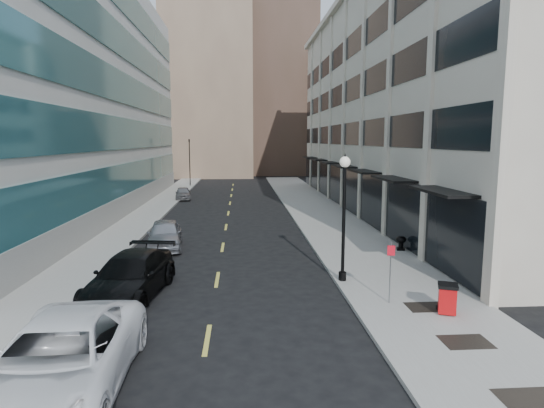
{
  "coord_description": "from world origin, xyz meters",
  "views": [
    {
      "loc": [
        1.07,
        -11.18,
        6.02
      ],
      "look_at": [
        2.65,
        11.89,
        2.74
      ],
      "focal_mm": 30.0,
      "sensor_mm": 36.0,
      "label": 1
    }
  ],
  "objects": [
    {
      "name": "car_black_pickup",
      "position": [
        -3.2,
        6.0,
        0.83
      ],
      "size": [
        3.1,
        6.0,
        1.66
      ],
      "primitive_type": "imported",
      "rotation": [
        0.0,
        0.0,
        -0.14
      ],
      "color": "black",
      "rests_on": "ground"
    },
    {
      "name": "car_white_van",
      "position": [
        -3.2,
        -0.85,
        0.9
      ],
      "size": [
        3.15,
        6.58,
        1.81
      ],
      "primitive_type": "imported",
      "rotation": [
        0.0,
        0.0,
        0.02
      ],
      "color": "white",
      "rests_on": "ground"
    },
    {
      "name": "grate_far",
      "position": [
        7.6,
        3.8,
        0.15
      ],
      "size": [
        1.4,
        1.0,
        0.01
      ],
      "primitive_type": "cube",
      "color": "black",
      "rests_on": "sidewalk_right"
    },
    {
      "name": "car_silver_sedan",
      "position": [
        -3.2,
        14.0,
        0.79
      ],
      "size": [
        2.37,
        4.8,
        1.57
      ],
      "primitive_type": "imported",
      "rotation": [
        0.0,
        0.0,
        0.11
      ],
      "color": "gray",
      "rests_on": "ground"
    },
    {
      "name": "skyline_stone",
      "position": [
        18.0,
        66.0,
        10.0
      ],
      "size": [
        10.0,
        14.0,
        20.0
      ],
      "primitive_type": "cube",
      "color": "beige",
      "rests_on": "ground"
    },
    {
      "name": "sidewalk_left",
      "position": [
        -6.5,
        20.0,
        0.07
      ],
      "size": [
        3.0,
        80.0,
        0.15
      ],
      "primitive_type": "cube",
      "color": "gray",
      "rests_on": "ground"
    },
    {
      "name": "sidewalk_right",
      "position": [
        7.5,
        20.0,
        0.07
      ],
      "size": [
        5.0,
        80.0,
        0.15
      ],
      "primitive_type": "cube",
      "color": "gray",
      "rests_on": "ground"
    },
    {
      "name": "traffic_signal",
      "position": [
        -5.5,
        48.0,
        5.72
      ],
      "size": [
        0.66,
        0.66,
        6.98
      ],
      "color": "black",
      "rests_on": "ground"
    },
    {
      "name": "grate_near",
      "position": [
        7.6,
        -2.0,
        0.15
      ],
      "size": [
        1.4,
        1.0,
        0.01
      ],
      "primitive_type": "cube",
      "color": "black",
      "rests_on": "sidewalk_right"
    },
    {
      "name": "car_grey_sedan",
      "position": [
        -4.8,
        35.0,
        0.64
      ],
      "size": [
        1.95,
        3.9,
        1.28
      ],
      "primitive_type": "imported",
      "rotation": [
        0.0,
        0.0,
        0.12
      ],
      "color": "slate",
      "rests_on": "ground"
    },
    {
      "name": "urn_planter",
      "position": [
        9.6,
        12.08,
        0.62
      ],
      "size": [
        0.55,
        0.55,
        0.77
      ],
      "rotation": [
        0.0,
        0.0,
        -0.27
      ],
      "color": "black",
      "rests_on": "sidewalk_right"
    },
    {
      "name": "building_right",
      "position": [
        16.94,
        26.99,
        8.99
      ],
      "size": [
        15.3,
        46.5,
        18.25
      ],
      "color": "beige",
      "rests_on": "ground"
    },
    {
      "name": "trash_bin",
      "position": [
        8.02,
        3.18,
        0.71
      ],
      "size": [
        0.83,
        0.83,
        1.04
      ],
      "rotation": [
        0.0,
        0.0,
        -0.38
      ],
      "color": "#BC0C0F",
      "rests_on": "sidewalk_right"
    },
    {
      "name": "skyline_tan_near",
      "position": [
        -4.0,
        68.0,
        14.0
      ],
      "size": [
        14.0,
        18.0,
        28.0
      ],
      "primitive_type": "cube",
      "color": "#90785E",
      "rests_on": "ground"
    },
    {
      "name": "lamppost",
      "position": [
        5.3,
        7.08,
        3.27
      ],
      "size": [
        0.44,
        0.44,
        5.32
      ],
      "color": "black",
      "rests_on": "sidewalk_right"
    },
    {
      "name": "grate_mid",
      "position": [
        7.6,
        1.0,
        0.15
      ],
      "size": [
        1.4,
        1.0,
        0.01
      ],
      "primitive_type": "cube",
      "color": "black",
      "rests_on": "sidewalk_right"
    },
    {
      "name": "building_left",
      "position": [
        -15.95,
        27.0,
        9.99
      ],
      "size": [
        16.14,
        46.0,
        20.0
      ],
      "color": "silver",
      "rests_on": "ground"
    },
    {
      "name": "sign_post",
      "position": [
        6.4,
        4.31,
        1.63
      ],
      "size": [
        0.27,
        0.08,
        2.29
      ],
      "rotation": [
        0.0,
        0.0,
        -0.19
      ],
      "color": "slate",
      "rests_on": "sidewalk_right"
    },
    {
      "name": "road_centerline",
      "position": [
        0.0,
        17.0,
        0.01
      ],
      "size": [
        0.15,
        68.2,
        0.01
      ],
      "color": "#D8CC4C",
      "rests_on": "ground"
    },
    {
      "name": "skyline_brown",
      "position": [
        8.0,
        72.0,
        17.0
      ],
      "size": [
        12.0,
        16.0,
        34.0
      ],
      "primitive_type": "cube",
      "color": "brown",
      "rests_on": "ground"
    },
    {
      "name": "ground",
      "position": [
        0.0,
        0.0,
        0.0
      ],
      "size": [
        160.0,
        160.0,
        0.0
      ],
      "primitive_type": "plane",
      "color": "black",
      "rests_on": "ground"
    },
    {
      "name": "skyline_tan_far",
      "position": [
        -14.0,
        78.0,
        11.0
      ],
      "size": [
        12.0,
        14.0,
        22.0
      ],
      "primitive_type": "cube",
      "color": "#90785E",
      "rests_on": "ground"
    }
  ]
}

